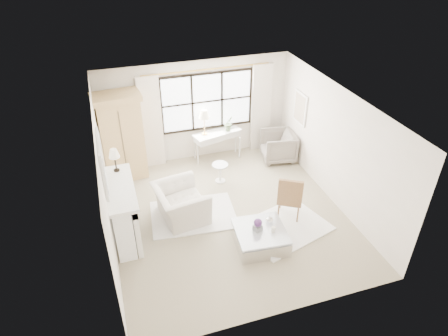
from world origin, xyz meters
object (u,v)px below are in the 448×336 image
Objects in this scene: coffee_table at (260,237)px; club_armchair at (181,203)px; console_table at (217,145)px; armoire at (121,137)px.

club_armchair is at bearing 140.29° from coffee_table.
console_table is 1.17× the size of club_armchair.
armoire reaches higher than console_table.
club_armchair is at bearing -138.62° from console_table.
armoire is 1.91× the size of club_armchair.
club_armchair is (0.97, -2.06, -0.76)m from armoire.
console_table is at bearing -2.12° from armoire.
armoire reaches higher than coffee_table.
console_table is 3.56m from coffee_table.
console_table is at bearing -42.38° from club_armchair.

